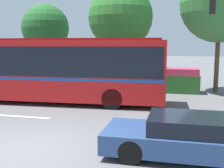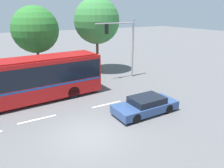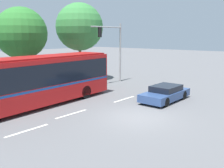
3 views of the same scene
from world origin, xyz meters
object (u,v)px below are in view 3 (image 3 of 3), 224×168
at_px(traffic_light_pole, 114,44).
at_px(street_tree_centre, 21,33).
at_px(sedan_foreground, 165,93).
at_px(street_tree_right, 79,27).
at_px(city_bus, 38,78).

relative_size(traffic_light_pole, street_tree_centre, 0.82).
distance_m(sedan_foreground, traffic_light_pole, 8.99).
xyz_separation_m(traffic_light_pole, street_tree_centre, (-7.65, 4.07, 1.06)).
relative_size(sedan_foreground, traffic_light_pole, 0.76).
xyz_separation_m(street_tree_centre, street_tree_right, (6.41, -0.40, 0.68)).
height_order(sedan_foreground, street_tree_centre, street_tree_centre).
distance_m(sedan_foreground, street_tree_right, 12.59).
relative_size(city_bus, street_tree_centre, 1.67).
distance_m(traffic_light_pole, street_tree_centre, 8.73).
bearing_deg(city_bus, street_tree_centre, -115.82).
distance_m(city_bus, traffic_light_pole, 10.43).
xyz_separation_m(sedan_foreground, street_tree_right, (2.05, 11.35, 5.04)).
xyz_separation_m(city_bus, sedan_foreground, (6.79, -5.87, -1.35)).
height_order(city_bus, street_tree_centre, street_tree_centre).
xyz_separation_m(city_bus, street_tree_centre, (2.43, 5.88, 3.01)).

